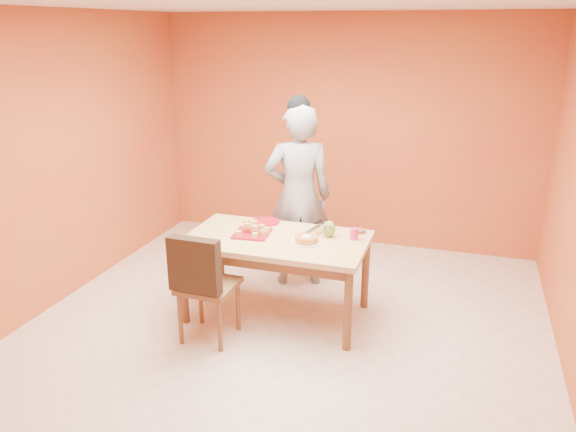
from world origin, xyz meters
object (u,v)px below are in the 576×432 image
(checker_tin, at_px, (360,231))
(dining_table, at_px, (277,247))
(dining_chair, at_px, (207,284))
(magenta_glass, at_px, (354,234))
(red_dinner_plate, at_px, (266,222))
(sponge_cake, at_px, (307,239))
(pastry_platter, at_px, (252,234))
(person, at_px, (298,197))
(egg_ornament, at_px, (329,229))

(checker_tin, bearing_deg, dining_table, -152.61)
(dining_table, height_order, dining_chair, dining_chair)
(magenta_glass, bearing_deg, red_dinner_plate, 168.57)
(sponge_cake, bearing_deg, pastry_platter, 175.26)
(red_dinner_plate, relative_size, sponge_cake, 1.31)
(person, height_order, sponge_cake, person)
(dining_table, bearing_deg, sponge_cake, -7.68)
(pastry_platter, bearing_deg, dining_chair, -107.38)
(egg_ornament, bearing_deg, magenta_glass, -1.20)
(egg_ornament, height_order, magenta_glass, egg_ornament)
(pastry_platter, bearing_deg, magenta_glass, 10.40)
(dining_chair, bearing_deg, egg_ornament, 42.20)
(dining_table, xyz_separation_m, red_dinner_plate, (-0.23, 0.35, 0.10))
(dining_table, height_order, checker_tin, checker_tin)
(person, distance_m, red_dinner_plate, 0.46)
(magenta_glass, distance_m, checker_tin, 0.18)
(red_dinner_plate, height_order, sponge_cake, sponge_cake)
(egg_ornament, bearing_deg, person, 125.92)
(dining_chair, xyz_separation_m, egg_ornament, (0.85, 0.73, 0.33))
(dining_chair, height_order, pastry_platter, dining_chair)
(dining_chair, distance_m, checker_tin, 1.45)
(dining_table, height_order, pastry_platter, pastry_platter)
(dining_chair, height_order, sponge_cake, dining_chair)
(dining_chair, relative_size, pastry_platter, 3.15)
(dining_chair, xyz_separation_m, checker_tin, (1.09, 0.92, 0.27))
(dining_table, xyz_separation_m, sponge_cake, (0.29, -0.04, 0.13))
(sponge_cake, relative_size, egg_ornament, 1.38)
(dining_table, distance_m, checker_tin, 0.77)
(person, bearing_deg, dining_chair, 50.79)
(red_dinner_plate, relative_size, egg_ornament, 1.80)
(sponge_cake, xyz_separation_m, magenta_glass, (0.37, 0.21, 0.01))
(dining_chair, bearing_deg, red_dinner_plate, 80.17)
(dining_table, height_order, egg_ornament, egg_ornament)
(pastry_platter, distance_m, checker_tin, 0.97)
(magenta_glass, bearing_deg, pastry_platter, -169.60)
(dining_chair, distance_m, egg_ornament, 1.17)
(dining_chair, distance_m, pastry_platter, 0.66)
(dining_chair, xyz_separation_m, magenta_glass, (1.08, 0.74, 0.30))
(person, height_order, checker_tin, person)
(sponge_cake, bearing_deg, red_dinner_plate, 143.20)
(dining_chair, bearing_deg, magenta_glass, 35.91)
(dining_chair, relative_size, egg_ornament, 6.62)
(dining_table, relative_size, egg_ornament, 10.79)
(sponge_cake, relative_size, magenta_glass, 2.03)
(checker_tin, bearing_deg, dining_chair, -139.86)
(dining_table, bearing_deg, checker_tin, 27.39)
(dining_table, height_order, red_dinner_plate, red_dinner_plate)
(dining_table, xyz_separation_m, dining_chair, (-0.42, -0.57, -0.16))
(red_dinner_plate, distance_m, sponge_cake, 0.65)
(checker_tin, bearing_deg, egg_ornament, -142.22)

